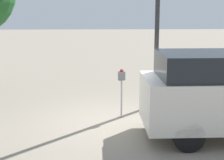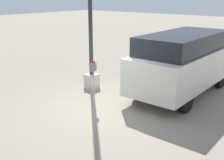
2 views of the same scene
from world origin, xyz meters
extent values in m
plane|color=gray|center=(0.00, 0.00, 0.00)|extent=(80.00, 80.00, 0.00)
cylinder|color=#9E9EA3|center=(0.35, 0.38, 0.58)|extent=(0.05, 0.05, 1.16)
cube|color=slate|center=(0.35, 0.38, 1.29)|extent=(0.22, 0.16, 0.26)
sphere|color=maroon|center=(0.35, 0.38, 1.45)|extent=(0.11, 0.11, 0.11)
cube|color=beige|center=(1.58, 1.66, 0.28)|extent=(0.44, 0.44, 0.55)
cylinder|color=#2D2D2D|center=(1.58, 1.66, 3.43)|extent=(0.15, 0.15, 5.76)
cylinder|color=black|center=(1.75, -0.44, 0.37)|extent=(0.75, 0.24, 0.74)
cylinder|color=black|center=(1.77, -2.14, 0.37)|extent=(0.75, 0.24, 0.74)
camera|label=1|loc=(-0.23, -9.57, 3.33)|focal=55.00mm
camera|label=2|loc=(-5.83, -5.56, 3.50)|focal=45.00mm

